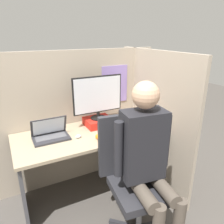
% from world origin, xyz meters
% --- Properties ---
extents(ground_plane, '(12.00, 12.00, 0.00)m').
position_xyz_m(ground_plane, '(0.00, 0.00, 0.00)').
color(ground_plane, '#514C47').
extents(cubicle_panel_back, '(1.97, 0.05, 1.54)m').
position_xyz_m(cubicle_panel_back, '(0.00, 0.69, 0.78)').
color(cubicle_panel_back, tan).
rests_on(cubicle_panel_back, ground).
extents(cubicle_panel_right, '(0.04, 1.30, 1.54)m').
position_xyz_m(cubicle_panel_right, '(0.76, 0.27, 0.77)').
color(cubicle_panel_right, tan).
rests_on(cubicle_panel_right, ground).
extents(desk, '(1.47, 0.67, 0.74)m').
position_xyz_m(desk, '(0.00, 0.33, 0.56)').
color(desk, tan).
rests_on(desk, ground).
extents(paper_box, '(0.29, 0.25, 0.08)m').
position_xyz_m(paper_box, '(0.17, 0.47, 0.79)').
color(paper_box, red).
rests_on(paper_box, desk).
extents(monitor, '(0.55, 0.17, 0.47)m').
position_xyz_m(monitor, '(0.17, 0.47, 1.08)').
color(monitor, black).
rests_on(monitor, paper_box).
extents(laptop, '(0.34, 0.21, 0.21)m').
position_xyz_m(laptop, '(-0.37, 0.38, 0.79)').
color(laptop, '#2D2D33').
rests_on(laptop, desk).
extents(mouse, '(0.06, 0.04, 0.03)m').
position_xyz_m(mouse, '(-0.13, 0.27, 0.76)').
color(mouse, silver).
rests_on(mouse, desk).
extents(stapler, '(0.05, 0.17, 0.04)m').
position_xyz_m(stapler, '(0.68, 0.24, 0.77)').
color(stapler, '#A31919').
rests_on(stapler, desk).
extents(carrot_toy, '(0.05, 0.12, 0.05)m').
position_xyz_m(carrot_toy, '(0.03, 0.12, 0.77)').
color(carrot_toy, orange).
rests_on(carrot_toy, desk).
extents(office_chair, '(0.54, 0.59, 1.06)m').
position_xyz_m(office_chair, '(0.18, -0.23, 0.54)').
color(office_chair, '#2D2D33').
rests_on(office_chair, ground).
extents(person, '(0.48, 0.50, 1.39)m').
position_xyz_m(person, '(0.20, -0.40, 0.81)').
color(person, brown).
rests_on(person, ground).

